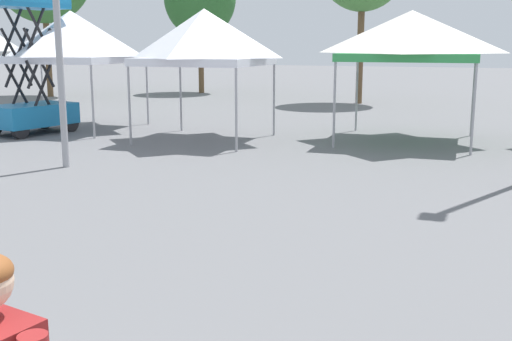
{
  "coord_description": "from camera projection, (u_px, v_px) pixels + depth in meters",
  "views": [
    {
      "loc": [
        2.67,
        -0.26,
        2.55
      ],
      "look_at": [
        0.45,
        5.43,
        1.3
      ],
      "focal_mm": 43.83,
      "sensor_mm": 36.0,
      "label": 1
    }
  ],
  "objects": [
    {
      "name": "canopy_tent_far_right",
      "position": [
        72.0,
        37.0,
        18.44
      ],
      "size": [
        3.58,
        3.58,
        3.48
      ],
      "color": "#9E9EA3",
      "rests_on": "ground"
    },
    {
      "name": "canopy_tent_left_of_center",
      "position": [
        204.0,
        37.0,
        16.18
      ],
      "size": [
        3.11,
        3.11,
        3.42
      ],
      "color": "#9E9EA3",
      "rests_on": "ground"
    },
    {
      "name": "canopy_tent_behind_left",
      "position": [
        411.0,
        36.0,
        15.95
      ],
      "size": [
        3.55,
        3.55,
        3.37
      ],
      "color": "#9E9EA3",
      "rests_on": "ground"
    },
    {
      "name": "scissor_lift",
      "position": [
        30.0,
        90.0,
        17.7
      ],
      "size": [
        1.84,
        2.54,
        4.16
      ],
      "color": "black",
      "rests_on": "ground"
    }
  ]
}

